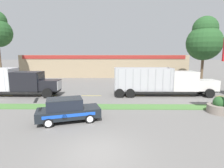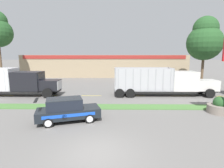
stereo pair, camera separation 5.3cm
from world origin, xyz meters
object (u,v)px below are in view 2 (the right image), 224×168
Objects in this scene: dump_truck_mid at (173,83)px; stone_planter at (219,107)px; rally_car at (67,110)px; dump_truck_trail at (16,83)px.

dump_truck_mid is 6.96m from stone_planter.
dump_truck_mid is 2.56× the size of rally_car.
rally_car is at bearing -44.86° from dump_truck_trail.
dump_truck_trail reaches higher than stone_planter.
dump_truck_trail is at bearing 163.21° from stone_planter.
rally_car is 12.48m from stone_planter.
stone_planter is at bearing -16.79° from dump_truck_trail.
dump_truck_mid reaches higher than dump_truck_trail.
dump_truck_trail is 21.61m from stone_planter.
rally_car is at bearing -140.26° from dump_truck_mid.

